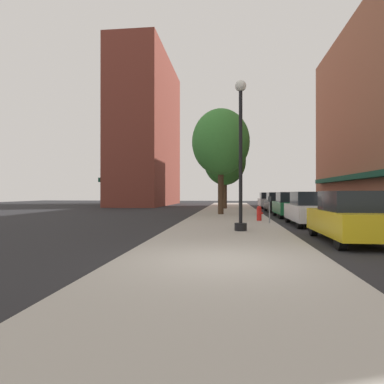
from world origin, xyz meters
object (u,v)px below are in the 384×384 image
at_px(fire_hydrant, 259,213).
at_px(car_yellow, 350,217).
at_px(tree_mid, 221,142).
at_px(car_white, 310,209).
at_px(tree_near, 225,161).
at_px(parking_meter_near, 269,206).
at_px(lamppost, 241,152).
at_px(car_green, 290,205).
at_px(car_black, 277,202).
at_px(car_silver, 268,201).

height_order(fire_hydrant, car_yellow, car_yellow).
xyz_separation_m(tree_mid, car_white, (4.56, -6.70, -4.36)).
distance_m(fire_hydrant, tree_near, 15.04).
bearing_deg(parking_meter_near, car_white, 5.19).
bearing_deg(lamppost, car_yellow, -29.61).
bearing_deg(tree_mid, fire_hydrant, -67.78).
bearing_deg(tree_mid, car_green, -12.92).
bearing_deg(tree_mid, car_black, 49.17).
height_order(fire_hydrant, parking_meter_near, parking_meter_near).
distance_m(tree_near, car_yellow, 22.10).
bearing_deg(lamppost, car_white, 47.66).
height_order(parking_meter_near, tree_near, tree_near).
distance_m(car_white, car_green, 5.65).
relative_size(fire_hydrant, car_silver, 0.18).
bearing_deg(car_yellow, car_white, 90.94).
relative_size(car_white, car_black, 1.00).
xyz_separation_m(tree_near, tree_mid, (-0.11, -8.86, 0.51)).
distance_m(tree_near, car_black, 6.89).
bearing_deg(car_silver, tree_mid, -107.97).
xyz_separation_m(car_yellow, car_white, (0.00, 5.75, 0.00)).
bearing_deg(car_green, parking_meter_near, -108.54).
relative_size(fire_hydrant, car_green, 0.18).
bearing_deg(car_white, car_yellow, -90.76).
height_order(lamppost, car_yellow, lamppost).
relative_size(car_green, car_black, 1.00).
xyz_separation_m(lamppost, car_black, (3.45, 15.77, -2.39)).
bearing_deg(car_green, car_yellow, -90.05).
height_order(parking_meter_near, tree_mid, tree_mid).
height_order(fire_hydrant, car_white, car_white).
bearing_deg(fire_hydrant, car_white, -28.28).
relative_size(tree_near, car_white, 1.60).
bearing_deg(car_white, car_green, 89.24).
height_order(fire_hydrant, car_black, car_black).
bearing_deg(car_white, lamppost, -133.10).
bearing_deg(parking_meter_near, car_black, 80.89).
bearing_deg(parking_meter_near, fire_hydrant, 105.10).
distance_m(tree_mid, car_white, 9.20).
height_order(lamppost, car_green, lamppost).
distance_m(lamppost, tree_near, 19.43).
distance_m(car_black, car_silver, 7.30).
xyz_separation_m(car_white, car_black, (0.00, 11.98, 0.00)).
bearing_deg(parking_meter_near, car_silver, 84.28).
bearing_deg(lamppost, car_silver, 81.49).
xyz_separation_m(tree_near, car_white, (4.45, -15.56, -3.85)).
bearing_deg(tree_mid, car_silver, 70.07).
bearing_deg(car_silver, fire_hydrant, -95.43).
xyz_separation_m(lamppost, car_yellow, (3.45, -1.96, -2.39)).
xyz_separation_m(parking_meter_near, car_white, (1.95, 0.18, -0.14)).
relative_size(car_white, car_green, 1.00).
bearing_deg(car_yellow, car_black, 90.94).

